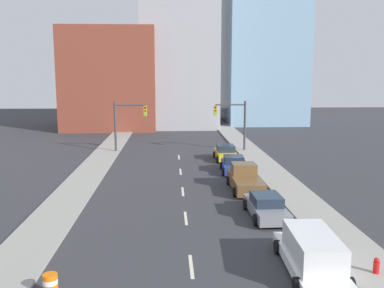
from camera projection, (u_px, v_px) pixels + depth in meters
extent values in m
cube|color=gray|center=(116.00, 140.00, 54.71)|extent=(2.81, 89.95, 0.16)
cube|color=gray|center=(237.00, 139.00, 55.50)|extent=(2.81, 89.95, 0.16)
cube|color=beige|center=(191.00, 266.00, 18.84)|extent=(0.16, 2.40, 0.01)
cube|color=beige|center=(186.00, 218.00, 25.19)|extent=(0.16, 2.40, 0.01)
cube|color=beige|center=(183.00, 192.00, 30.92)|extent=(0.16, 2.40, 0.01)
cube|color=beige|center=(181.00, 172.00, 37.28)|extent=(0.16, 2.40, 0.01)
cube|color=beige|center=(179.00, 157.00, 43.89)|extent=(0.16, 2.40, 0.01)
cube|color=brown|center=(113.00, 79.00, 68.57)|extent=(14.00, 16.00, 15.37)
cube|color=#99999E|center=(179.00, 41.00, 72.06)|extent=(12.00, 20.00, 27.90)
cube|color=#7A9EB7|center=(260.00, 28.00, 76.33)|extent=(13.00, 20.00, 33.26)
cylinder|color=#38383D|center=(115.00, 127.00, 46.24)|extent=(0.24, 0.24, 5.55)
cylinder|color=#38383D|center=(130.00, 105.00, 45.94)|extent=(3.27, 0.16, 0.16)
cube|color=#B79319|center=(145.00, 111.00, 46.13)|extent=(0.34, 0.32, 1.10)
cylinder|color=#4C0C0C|center=(145.00, 108.00, 45.91)|extent=(0.22, 0.04, 0.22)
cylinder|color=#593F0C|center=(145.00, 111.00, 45.96)|extent=(0.22, 0.04, 0.22)
cylinder|color=#26E53F|center=(145.00, 114.00, 46.02)|extent=(0.22, 0.04, 0.22)
cylinder|color=#38383D|center=(245.00, 126.00, 46.96)|extent=(0.24, 0.24, 5.55)
cylinder|color=#38383D|center=(230.00, 105.00, 46.50)|extent=(3.27, 0.16, 0.16)
cube|color=#B79319|center=(215.00, 111.00, 46.52)|extent=(0.34, 0.32, 1.10)
cylinder|color=#4C0C0C|center=(216.00, 108.00, 46.30)|extent=(0.22, 0.04, 0.22)
cylinder|color=#593F0C|center=(215.00, 111.00, 46.35)|extent=(0.22, 0.04, 0.22)
cylinder|color=#26E53F|center=(215.00, 114.00, 46.40)|extent=(0.22, 0.04, 0.22)
cylinder|color=orange|center=(50.00, 286.00, 16.10)|extent=(0.56, 0.56, 0.19)
cylinder|color=white|center=(50.00, 281.00, 16.07)|extent=(0.56, 0.56, 0.19)
cylinder|color=orange|center=(50.00, 277.00, 16.04)|extent=(0.56, 0.56, 0.19)
cylinder|color=red|center=(376.00, 269.00, 17.83)|extent=(0.26, 0.26, 0.65)
sphere|color=red|center=(377.00, 260.00, 17.76)|extent=(0.23, 0.23, 0.23)
cube|color=silver|center=(310.00, 262.00, 18.30)|extent=(2.31, 6.14, 0.45)
cube|color=silver|center=(313.00, 247.00, 17.87)|extent=(1.95, 3.83, 1.17)
cylinder|color=black|center=(277.00, 247.00, 20.16)|extent=(0.25, 0.66, 0.65)
cylinder|color=black|center=(321.00, 247.00, 20.16)|extent=(0.25, 0.66, 0.65)
cylinder|color=black|center=(297.00, 285.00, 16.45)|extent=(0.25, 0.66, 0.65)
cylinder|color=black|center=(351.00, 285.00, 16.46)|extent=(0.25, 0.66, 0.65)
cube|color=slate|center=(266.00, 209.00, 25.37)|extent=(1.95, 4.72, 0.60)
cube|color=#1E2838|center=(266.00, 199.00, 25.28)|extent=(1.67, 2.14, 0.57)
cylinder|color=black|center=(245.00, 204.00, 26.75)|extent=(0.23, 0.66, 0.66)
cylinder|color=black|center=(275.00, 204.00, 26.89)|extent=(0.23, 0.66, 0.66)
cylinder|color=black|center=(256.00, 220.00, 23.90)|extent=(0.23, 0.66, 0.66)
cylinder|color=black|center=(289.00, 219.00, 24.04)|extent=(0.23, 0.66, 0.66)
cube|color=brown|center=(245.00, 182.00, 31.23)|extent=(2.01, 5.27, 0.84)
cube|color=brown|center=(244.00, 169.00, 31.88)|extent=(1.77, 1.58, 0.83)
cylinder|color=black|center=(228.00, 180.00, 32.84)|extent=(0.22, 0.65, 0.65)
cylinder|color=black|center=(255.00, 180.00, 32.94)|extent=(0.22, 0.65, 0.65)
cylinder|color=black|center=(235.00, 192.00, 29.61)|extent=(0.22, 0.65, 0.65)
cylinder|color=black|center=(264.00, 192.00, 29.72)|extent=(0.22, 0.65, 0.65)
cube|color=navy|center=(234.00, 166.00, 37.05)|extent=(2.09, 4.43, 0.65)
cube|color=#1E2838|center=(234.00, 159.00, 36.95)|extent=(1.74, 2.04, 0.60)
cylinder|color=black|center=(221.00, 165.00, 38.41)|extent=(0.25, 0.63, 0.62)
cylinder|color=black|center=(243.00, 165.00, 38.41)|extent=(0.25, 0.63, 0.62)
cylinder|color=black|center=(224.00, 172.00, 35.76)|extent=(0.25, 0.63, 0.62)
cylinder|color=black|center=(247.00, 172.00, 35.76)|extent=(0.25, 0.63, 0.62)
cube|color=gold|center=(226.00, 155.00, 42.35)|extent=(1.92, 4.24, 0.70)
cube|color=#1E2838|center=(226.00, 148.00, 42.24)|extent=(1.67, 1.92, 0.63)
cylinder|color=black|center=(214.00, 155.00, 43.61)|extent=(0.23, 0.64, 0.64)
cylinder|color=black|center=(233.00, 154.00, 43.73)|extent=(0.23, 0.64, 0.64)
cylinder|color=black|center=(218.00, 159.00, 41.03)|extent=(0.23, 0.64, 0.64)
cylinder|color=black|center=(237.00, 159.00, 41.16)|extent=(0.23, 0.64, 0.64)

